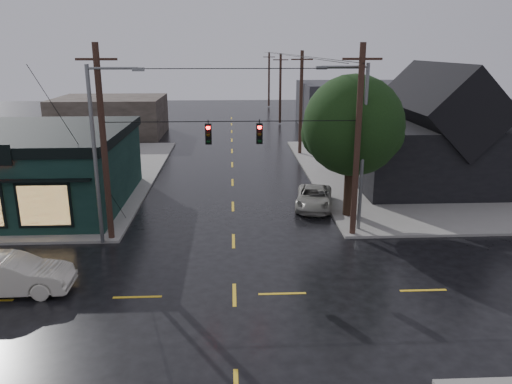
{
  "coord_description": "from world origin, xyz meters",
  "views": [
    {
      "loc": [
        -0.03,
        -18.74,
        9.9
      ],
      "look_at": [
        1.12,
        4.41,
        3.16
      ],
      "focal_mm": 35.0,
      "sensor_mm": 36.0,
      "label": 1
    }
  ],
  "objects_px": {
    "corner_tree": "(353,126)",
    "utility_pole_ne": "(352,235)",
    "utility_pole_nw": "(112,240)",
    "suv_silver": "(314,198)",
    "sedan_cream": "(10,275)"
  },
  "relations": [
    {
      "from": "corner_tree",
      "to": "utility_pole_ne",
      "type": "relative_size",
      "value": 0.82
    },
    {
      "from": "utility_pole_nw",
      "to": "suv_silver",
      "type": "xyz_separation_m",
      "value": [
        11.7,
        5.04,
        0.67
      ]
    },
    {
      "from": "utility_pole_ne",
      "to": "suv_silver",
      "type": "relative_size",
      "value": 2.12
    },
    {
      "from": "corner_tree",
      "to": "suv_silver",
      "type": "bearing_deg",
      "value": 133.54
    },
    {
      "from": "utility_pole_ne",
      "to": "sedan_cream",
      "type": "bearing_deg",
      "value": -159.62
    },
    {
      "from": "corner_tree",
      "to": "sedan_cream",
      "type": "bearing_deg",
      "value": -151.04
    },
    {
      "from": "utility_pole_ne",
      "to": "sedan_cream",
      "type": "distance_m",
      "value": 16.86
    },
    {
      "from": "corner_tree",
      "to": "sedan_cream",
      "type": "xyz_separation_m",
      "value": [
        -16.29,
        -9.01,
        -4.72
      ]
    },
    {
      "from": "corner_tree",
      "to": "sedan_cream",
      "type": "relative_size",
      "value": 1.68
    },
    {
      "from": "suv_silver",
      "to": "sedan_cream",
      "type": "bearing_deg",
      "value": -132.0
    },
    {
      "from": "utility_pole_nw",
      "to": "sedan_cream",
      "type": "distance_m",
      "value": 6.55
    },
    {
      "from": "sedan_cream",
      "to": "suv_silver",
      "type": "height_order",
      "value": "sedan_cream"
    },
    {
      "from": "utility_pole_nw",
      "to": "suv_silver",
      "type": "height_order",
      "value": "utility_pole_nw"
    },
    {
      "from": "sedan_cream",
      "to": "utility_pole_ne",
      "type": "bearing_deg",
      "value": -71.06
    },
    {
      "from": "corner_tree",
      "to": "utility_pole_nw",
      "type": "height_order",
      "value": "corner_tree"
    }
  ]
}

